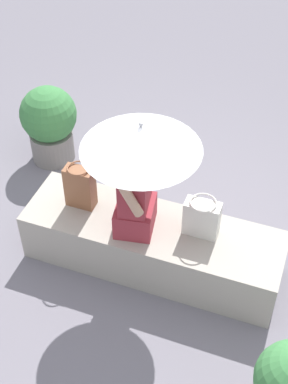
{
  "coord_description": "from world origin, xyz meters",
  "views": [
    {
      "loc": [
        0.94,
        -2.74,
        3.5
      ],
      "look_at": [
        -0.06,
        -0.02,
        0.79
      ],
      "focal_mm": 51.62,
      "sensor_mm": 36.0,
      "label": 1
    }
  ],
  "objects_px": {
    "parasol": "(141,138)",
    "person_seated": "(135,188)",
    "tote_bag_canvas": "(80,186)",
    "planter_far": "(49,122)",
    "handbag_black": "(202,218)"
  },
  "relations": [
    {
      "from": "parasol",
      "to": "person_seated",
      "type": "bearing_deg",
      "value": 143.79
    },
    {
      "from": "person_seated",
      "to": "parasol",
      "type": "xyz_separation_m",
      "value": [
        0.07,
        -0.05,
        0.5
      ]
    },
    {
      "from": "tote_bag_canvas",
      "to": "planter_far",
      "type": "xyz_separation_m",
      "value": [
        -0.76,
        0.91,
        -0.2
      ]
    },
    {
      "from": "parasol",
      "to": "handbag_black",
      "type": "height_order",
      "value": "parasol"
    },
    {
      "from": "parasol",
      "to": "handbag_black",
      "type": "bearing_deg",
      "value": 20.35
    },
    {
      "from": "person_seated",
      "to": "parasol",
      "type": "bearing_deg",
      "value": -36.21
    },
    {
      "from": "parasol",
      "to": "tote_bag_canvas",
      "type": "xyz_separation_m",
      "value": [
        -0.55,
        0.13,
        -0.71
      ]
    },
    {
      "from": "person_seated",
      "to": "tote_bag_canvas",
      "type": "xyz_separation_m",
      "value": [
        -0.49,
        0.08,
        -0.2
      ]
    },
    {
      "from": "parasol",
      "to": "planter_far",
      "type": "height_order",
      "value": "parasol"
    },
    {
      "from": "tote_bag_canvas",
      "to": "parasol",
      "type": "bearing_deg",
      "value": -12.78
    },
    {
      "from": "handbag_black",
      "to": "planter_far",
      "type": "distance_m",
      "value": 1.95
    },
    {
      "from": "tote_bag_canvas",
      "to": "person_seated",
      "type": "bearing_deg",
      "value": -8.93
    },
    {
      "from": "handbag_black",
      "to": "tote_bag_canvas",
      "type": "distance_m",
      "value": 0.97
    },
    {
      "from": "handbag_black",
      "to": "tote_bag_canvas",
      "type": "relative_size",
      "value": 0.84
    },
    {
      "from": "handbag_black",
      "to": "parasol",
      "type": "bearing_deg",
      "value": -159.65
    }
  ]
}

